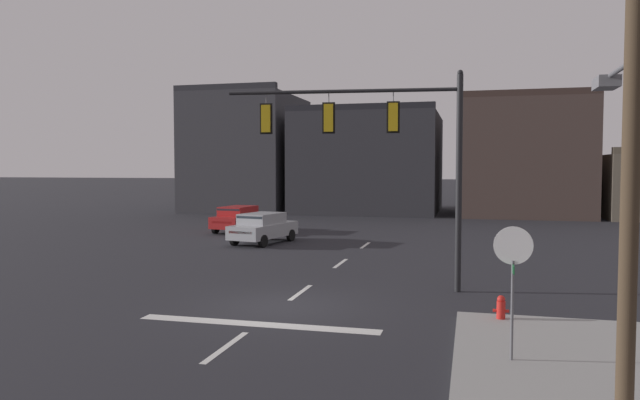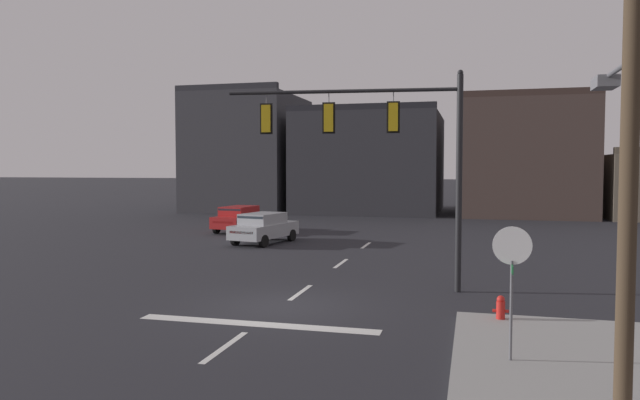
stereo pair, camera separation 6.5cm
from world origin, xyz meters
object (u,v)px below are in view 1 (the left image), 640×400
at_px(car_lot_middle, 239,218).
at_px(utility_pole, 631,98).
at_px(signal_mast_near_side, 383,139).
at_px(stop_sign, 513,261).
at_px(fire_hydrant, 501,312).
at_px(car_lot_nearside, 263,227).

height_order(car_lot_middle, utility_pole, utility_pole).
bearing_deg(signal_mast_near_side, utility_pole, -62.34).
relative_size(signal_mast_near_side, stop_sign, 2.69).
height_order(signal_mast_near_side, fire_hydrant, signal_mast_near_side).
xyz_separation_m(stop_sign, utility_pole, (1.42, -2.67, 2.86)).
relative_size(car_lot_middle, fire_hydrant, 6.12).
height_order(signal_mast_near_side, utility_pole, utility_pole).
bearing_deg(utility_pole, stop_sign, 118.10).
bearing_deg(fire_hydrant, stop_sign, -89.22).
relative_size(stop_sign, fire_hydrant, 3.77).
relative_size(signal_mast_near_side, car_lot_nearside, 1.63).
distance_m(signal_mast_near_side, car_lot_nearside, 13.60).
distance_m(stop_sign, utility_pole, 4.16).
distance_m(signal_mast_near_side, utility_pole, 10.85).
bearing_deg(car_lot_middle, stop_sign, -56.34).
relative_size(car_lot_nearside, fire_hydrant, 6.23).
bearing_deg(utility_pole, car_lot_middle, 123.10).
bearing_deg(car_lot_nearside, utility_pole, -57.17).
height_order(car_lot_middle, fire_hydrant, car_lot_middle).
distance_m(signal_mast_near_side, fire_hydrant, 6.84).
bearing_deg(car_lot_nearside, signal_mast_near_side, -52.85).
relative_size(car_lot_nearside, utility_pole, 0.50).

